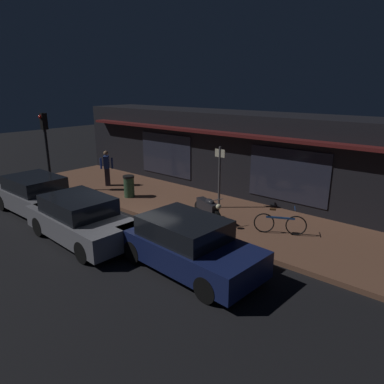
# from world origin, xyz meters

# --- Properties ---
(ground_plane) EXTENTS (60.00, 60.00, 0.00)m
(ground_plane) POSITION_xyz_m (0.00, 0.00, 0.00)
(ground_plane) COLOR black
(sidewalk_slab) EXTENTS (18.00, 4.00, 0.15)m
(sidewalk_slab) POSITION_xyz_m (0.00, 3.00, 0.07)
(sidewalk_slab) COLOR brown
(sidewalk_slab) RESTS_ON ground_plane
(storefront_building) EXTENTS (18.00, 3.30, 3.60)m
(storefront_building) POSITION_xyz_m (0.00, 6.39, 1.80)
(storefront_building) COLOR black
(storefront_building) RESTS_ON ground_plane
(motorcycle) EXTENTS (1.62, 0.83, 0.97)m
(motorcycle) POSITION_xyz_m (1.74, 2.01, 0.65)
(motorcycle) COLOR black
(motorcycle) RESTS_ON sidewalk_slab
(bicycle_parked) EXTENTS (1.50, 0.78, 0.91)m
(bicycle_parked) POSITION_xyz_m (4.13, 2.69, 0.51)
(bicycle_parked) COLOR black
(bicycle_parked) RESTS_ON sidewalk_slab
(person_photographer) EXTENTS (0.49, 0.50, 1.67)m
(person_photographer) POSITION_xyz_m (-4.82, 2.66, 1.03)
(person_photographer) COLOR #28232D
(person_photographer) RESTS_ON sidewalk_slab
(sign_post) EXTENTS (0.44, 0.09, 2.40)m
(sign_post) POSITION_xyz_m (1.12, 3.51, 1.51)
(sign_post) COLOR #47474C
(sign_post) RESTS_ON sidewalk_slab
(trash_bin) EXTENTS (0.48, 0.48, 0.93)m
(trash_bin) POSITION_xyz_m (-2.63, 2.15, 0.62)
(trash_bin) COLOR #2D4C33
(trash_bin) RESTS_ON sidewalk_slab
(traffic_light_pole) EXTENTS (0.24, 0.33, 3.60)m
(traffic_light_pole) POSITION_xyz_m (-6.12, 0.49, 2.48)
(traffic_light_pole) COLOR black
(traffic_light_pole) RESTS_ON ground_plane
(parked_car_near) EXTENTS (4.11, 1.79, 1.42)m
(parked_car_near) POSITION_xyz_m (-4.13, -1.14, 0.70)
(parked_car_near) COLOR black
(parked_car_near) RESTS_ON ground_plane
(parked_car_far) EXTENTS (4.18, 1.95, 1.42)m
(parked_car_far) POSITION_xyz_m (-0.60, -1.49, 0.70)
(parked_car_far) COLOR black
(parked_car_far) RESTS_ON ground_plane
(parked_car_across) EXTENTS (4.20, 2.01, 1.42)m
(parked_car_across) POSITION_xyz_m (3.16, -0.71, 0.70)
(parked_car_across) COLOR black
(parked_car_across) RESTS_ON ground_plane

